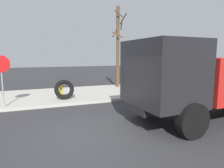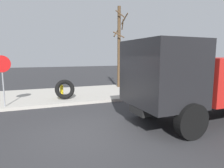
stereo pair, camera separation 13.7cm
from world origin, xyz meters
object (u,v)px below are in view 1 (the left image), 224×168
at_px(stop_sign, 1,71).
at_px(dump_truck_red, 210,78).
at_px(loose_tire, 64,89).
at_px(bare_tree, 118,46).
at_px(fire_hydrant, 61,91).

distance_m(stop_sign, dump_truck_red, 8.87).
relative_size(loose_tire, bare_tree, 0.18).
bearing_deg(stop_sign, dump_truck_red, -29.15).
bearing_deg(loose_tire, dump_truck_red, -45.11).
relative_size(stop_sign, dump_truck_red, 0.33).
bearing_deg(loose_tire, bare_tree, 33.65).
height_order(fire_hydrant, dump_truck_red, dump_truck_red).
height_order(dump_truck_red, bare_tree, bare_tree).
distance_m(fire_hydrant, loose_tire, 0.55).
bearing_deg(dump_truck_red, bare_tree, 93.81).
bearing_deg(fire_hydrant, dump_truck_red, -47.34).
height_order(stop_sign, bare_tree, bare_tree).
distance_m(fire_hydrant, stop_sign, 3.19).
xyz_separation_m(fire_hydrant, stop_sign, (-2.71, -1.14, 1.24)).
xyz_separation_m(fire_hydrant, dump_truck_red, (5.04, -5.47, 1.07)).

